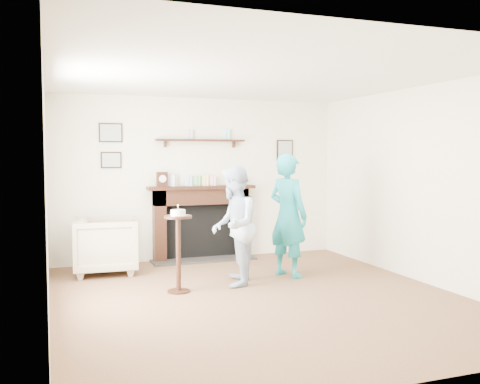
% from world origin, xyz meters
% --- Properties ---
extents(ground, '(5.00, 5.00, 0.00)m').
position_xyz_m(ground, '(0.00, 0.00, 0.00)').
color(ground, brown).
rests_on(ground, ground).
extents(room_shell, '(4.54, 5.02, 2.52)m').
position_xyz_m(room_shell, '(-0.00, 0.69, 1.62)').
color(room_shell, white).
rests_on(room_shell, ground).
extents(armchair, '(0.90, 0.87, 0.78)m').
position_xyz_m(armchair, '(-1.51, 1.90, 0.00)').
color(armchair, tan).
rests_on(armchair, ground).
extents(man, '(0.79, 0.88, 1.49)m').
position_xyz_m(man, '(-0.07, 0.67, 0.00)').
color(man, '#C7DCF9').
rests_on(man, ground).
extents(woman, '(0.61, 0.71, 1.64)m').
position_xyz_m(woman, '(0.77, 0.89, 0.00)').
color(woman, '#21BFBE').
rests_on(woman, ground).
extents(pedestal_table, '(0.33, 0.33, 1.05)m').
position_xyz_m(pedestal_table, '(-0.80, 0.57, 0.64)').
color(pedestal_table, black).
rests_on(pedestal_table, ground).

